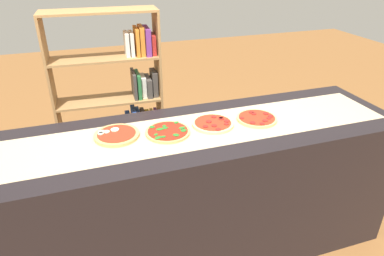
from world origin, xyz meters
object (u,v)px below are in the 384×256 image
Objects in this scene: pizza_mozzarella_0 at (117,135)px; bookshelf at (124,99)px; pizza_pepperoni_2 at (213,124)px; pizza_pepperoni_3 at (257,118)px; pizza_spinach_1 at (168,132)px.

bookshelf is (0.18, 1.06, -0.22)m from pizza_mozzarella_0.
bookshelf is at bearing 110.12° from pizza_pepperoni_2.
pizza_pepperoni_3 is at bearing -3.92° from pizza_mozzarella_0.
pizza_spinach_1 is 0.58m from pizza_pepperoni_3.
bookshelf is at bearing 95.61° from pizza_spinach_1.
pizza_mozzarella_0 is at bearing 176.16° from pizza_pepperoni_2.
pizza_pepperoni_3 is (0.29, -0.02, -0.00)m from pizza_pepperoni_2.
pizza_spinach_1 is 1.14m from bookshelf.
pizza_pepperoni_2 is 0.29m from pizza_pepperoni_3.
pizza_mozzarella_0 is 1.03× the size of pizza_pepperoni_3.
pizza_spinach_1 is 0.18× the size of bookshelf.
bookshelf reaches higher than pizza_spinach_1.
pizza_pepperoni_2 is at bearing 175.94° from pizza_pepperoni_3.
bookshelf is at bearing 121.82° from pizza_pepperoni_3.
pizza_mozzarella_0 is at bearing 176.08° from pizza_pepperoni_3.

